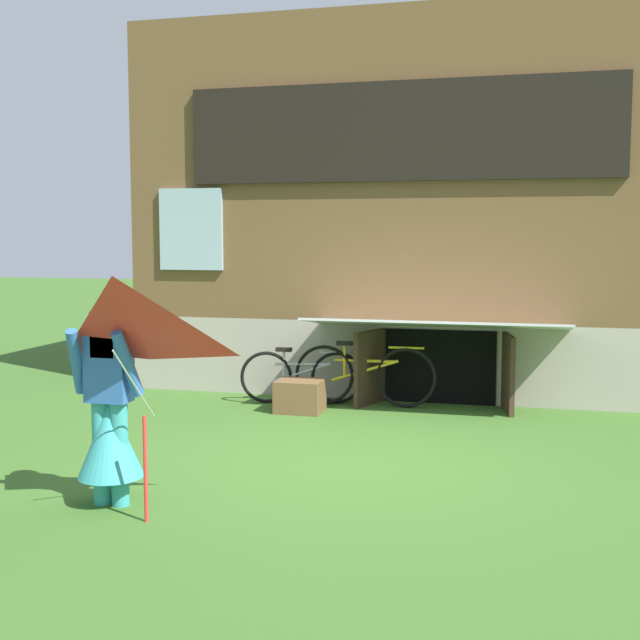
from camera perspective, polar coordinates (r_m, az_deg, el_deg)
name	(u,v)px	position (r m, az deg, el deg)	size (l,w,h in m)	color
ground_plane	(346,461)	(8.01, 1.82, -9.67)	(60.00, 60.00, 0.00)	#386023
log_house	(421,211)	(12.88, 6.97, 7.43)	(7.45, 5.58, 5.02)	#ADA393
person	(109,419)	(6.81, -14.26, -6.60)	(0.61, 0.53, 1.65)	teal
kite	(114,343)	(6.02, -13.97, -1.52)	(1.06, 1.04, 1.75)	red
bicycle_yellow	(365,375)	(10.46, 3.08, -3.79)	(1.80, 0.12, 0.82)	black
bicycle_silver	(301,376)	(10.62, -1.29, -3.88)	(1.55, 0.38, 0.72)	black
wooden_crate	(300,396)	(10.15, -1.39, -5.24)	(0.55, 0.47, 0.39)	brown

